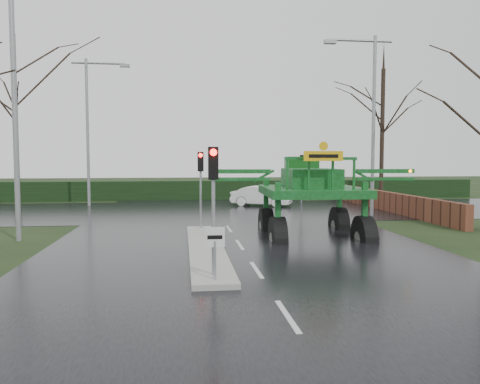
{
  "coord_description": "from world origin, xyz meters",
  "views": [
    {
      "loc": [
        -2.09,
        -13.12,
        3.2
      ],
      "look_at": [
        0.01,
        3.92,
        2.0
      ],
      "focal_mm": 35.0,
      "sensor_mm": 36.0,
      "label": 1
    }
  ],
  "objects": [
    {
      "name": "white_sedan",
      "position": [
        3.25,
        18.34,
        0.0
      ],
      "size": [
        4.33,
        2.91,
        1.35
      ],
      "primitive_type": "imported",
      "rotation": [
        0.0,
        0.0,
        1.17
      ],
      "color": "white",
      "rests_on": "ground"
    },
    {
      "name": "road_main",
      "position": [
        0.0,
        10.0,
        0.0
      ],
      "size": [
        14.0,
        80.0,
        0.02
      ],
      "primitive_type": "cube",
      "color": "black",
      "rests_on": "ground"
    },
    {
      "name": "tree_right_far",
      "position": [
        13.0,
        21.0,
        6.5
      ],
      "size": [
        7.0,
        7.0,
        12.05
      ],
      "color": "black",
      "rests_on": "ground"
    },
    {
      "name": "brick_wall",
      "position": [
        10.5,
        16.0,
        0.6
      ],
      "size": [
        0.4,
        20.0,
        1.2
      ],
      "primitive_type": "cube",
      "color": "#592D1E",
      "rests_on": "ground"
    },
    {
      "name": "traffic_signal_mid",
      "position": [
        -1.3,
        7.49,
        2.59
      ],
      "size": [
        0.26,
        0.33,
        3.52
      ],
      "color": "gray",
      "rests_on": "ground"
    },
    {
      "name": "median_island",
      "position": [
        -1.3,
        3.0,
        0.09
      ],
      "size": [
        1.2,
        10.0,
        0.16
      ],
      "primitive_type": "cube",
      "color": "gray",
      "rests_on": "ground"
    },
    {
      "name": "crop_sprayer",
      "position": [
        1.61,
        4.96,
        2.3
      ],
      "size": [
        8.68,
        5.58,
        4.85
      ],
      "rotation": [
        0.0,
        0.0,
        -0.04
      ],
      "color": "black",
      "rests_on": "ground"
    },
    {
      "name": "street_light_left_near",
      "position": [
        -8.19,
        6.0,
        5.99
      ],
      "size": [
        3.85,
        0.3,
        10.0
      ],
      "color": "gray",
      "rests_on": "ground"
    },
    {
      "name": "street_light_left_far",
      "position": [
        -8.19,
        20.0,
        5.99
      ],
      "size": [
        3.85,
        0.3,
        10.0
      ],
      "color": "gray",
      "rests_on": "ground"
    },
    {
      "name": "tree_left_far",
      "position": [
        -12.5,
        18.0,
        7.15
      ],
      "size": [
        7.7,
        7.7,
        13.26
      ],
      "color": "black",
      "rests_on": "ground"
    },
    {
      "name": "hedge_row",
      "position": [
        0.0,
        24.0,
        0.75
      ],
      "size": [
        44.0,
        0.9,
        1.5
      ],
      "primitive_type": "cube",
      "color": "black",
      "rests_on": "ground"
    },
    {
      "name": "street_light_right",
      "position": [
        8.19,
        12.0,
        5.99
      ],
      "size": [
        3.85,
        0.3,
        10.0
      ],
      "color": "gray",
      "rests_on": "ground"
    },
    {
      "name": "traffic_signal_far",
      "position": [
        6.5,
        20.01,
        2.59
      ],
      "size": [
        0.26,
        0.33,
        3.52
      ],
      "rotation": [
        0.0,
        0.0,
        3.14
      ],
      "color": "gray",
      "rests_on": "ground"
    },
    {
      "name": "keep_left_sign",
      "position": [
        -1.3,
        -1.5,
        1.06
      ],
      "size": [
        0.5,
        0.07,
        1.35
      ],
      "color": "gray",
      "rests_on": "ground"
    },
    {
      "name": "road_cross",
      "position": [
        0.0,
        16.0,
        0.01
      ],
      "size": [
        80.0,
        12.0,
        0.02
      ],
      "primitive_type": "cube",
      "color": "black",
      "rests_on": "ground"
    },
    {
      "name": "ground",
      "position": [
        0.0,
        0.0,
        0.0
      ],
      "size": [
        140.0,
        140.0,
        0.0
      ],
      "primitive_type": "plane",
      "color": "black",
      "rests_on": "ground"
    },
    {
      "name": "traffic_signal_near",
      "position": [
        -1.3,
        -1.01,
        2.59
      ],
      "size": [
        0.26,
        0.33,
        3.52
      ],
      "color": "gray",
      "rests_on": "ground"
    }
  ]
}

